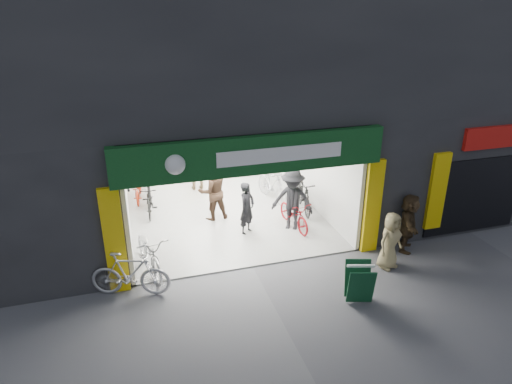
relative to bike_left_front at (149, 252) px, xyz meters
name	(u,v)px	position (x,y,z in m)	size (l,w,h in m)	color
ground	(253,267)	(2.50, -0.60, -0.54)	(60.00, 60.00, 0.00)	#56565B
building	(236,67)	(3.41, 4.38, 3.78)	(17.00, 10.27, 8.00)	#232326
bike_left_front	(149,252)	(0.00, 0.00, 0.00)	(0.71, 2.04, 1.07)	#A4A4A8
bike_left_midfront	(149,199)	(0.26, 3.38, -0.03)	(0.48, 1.68, 1.01)	black
bike_left_midback	(139,188)	(0.00, 4.62, -0.10)	(0.58, 1.65, 0.87)	#99240D
bike_left_back	(147,189)	(0.27, 4.36, -0.06)	(0.44, 1.57, 0.94)	#B5B5BA
bike_right_front	(304,195)	(5.00, 2.19, 0.01)	(0.51, 1.81, 1.09)	black
bike_right_mid	(294,214)	(4.30, 1.19, -0.08)	(0.60, 1.72, 0.90)	maroon
bike_right_back	(272,185)	(4.30, 3.26, 0.04)	(0.54, 1.92, 1.15)	#ABABB0
parked_bike	(130,274)	(-0.50, -0.90, 0.01)	(0.52, 1.83, 1.10)	silver
customer_a	(247,209)	(2.86, 1.23, 0.25)	(0.58, 0.38, 1.58)	black
customer_b	(213,191)	(2.11, 2.43, 0.40)	(0.91, 0.71, 1.87)	#342217
customer_c	(292,200)	(4.19, 1.10, 0.40)	(1.21, 0.70, 1.88)	black
customer_d	(197,166)	(2.06, 4.89, 0.39)	(1.09, 0.45, 1.85)	olive
pedestrian_near	(390,241)	(5.80, -1.55, 0.22)	(0.74, 0.48, 1.50)	#9D8B5B
pedestrian_far	(408,223)	(6.74, -0.90, 0.28)	(1.51, 0.48, 1.63)	#3C2C1B
sandwich_board	(359,282)	(4.39, -2.61, -0.04)	(0.73, 0.74, 0.90)	#0D371E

